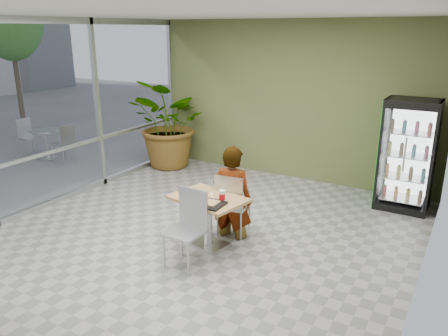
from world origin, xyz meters
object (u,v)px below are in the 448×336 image
Objects in this scene: dining_table at (209,211)px; seated_woman at (232,201)px; soda_cup at (222,196)px; cafeteria_tray at (207,203)px; chair_far at (231,201)px; chair_near at (189,221)px; beverage_fridge at (407,155)px; potted_plant at (171,124)px.

seated_woman is (0.11, 0.48, 0.01)m from dining_table.
soda_cup is 0.34× the size of cafeteria_tray.
chair_near is at bearing 76.62° from chair_far.
beverage_fridge reaches higher than cafeteria_tray.
chair_near reaches higher than dining_table.
soda_cup is (0.11, -0.45, 0.25)m from chair_far.
chair_far reaches higher than dining_table.
beverage_fridge is at bearing 53.51° from dining_table.
seated_woman is at bearing -39.12° from potted_plant.
cafeteria_tray is 0.25× the size of beverage_fridge.
chair_near is 1.01m from seated_woman.
beverage_fridge is at bearing 1.22° from potted_plant.
soda_cup is at bearing 96.45° from seated_woman.
seated_woman reaches higher than chair_near.
seated_woman reaches higher than soda_cup.
seated_woman reaches higher than dining_table.
cafeteria_tray is at bearing -121.82° from soda_cup.
soda_cup reaches higher than dining_table.
chair_near is at bearing -50.18° from potted_plant.
soda_cup is at bearing 96.41° from chair_far.
dining_table is at bearing 65.91° from chair_far.
soda_cup is 0.08× the size of beverage_fridge.
soda_cup is at bearing 58.18° from cafeteria_tray.
chair_near is at bearing -86.96° from dining_table.
cafeteria_tray is at bearing -63.33° from dining_table.
potted_plant reaches higher than chair_near.
seated_woman is at bearing 103.89° from soda_cup.
chair_near is 0.51× the size of potted_plant.
dining_table is 7.06× the size of soda_cup.
chair_near is 0.59m from soda_cup.
soda_cup is (0.24, -0.03, 0.29)m from dining_table.
soda_cup is 4.12m from potted_plant.
dining_table is 0.44m from chair_far.
potted_plant is (-2.88, 2.38, 0.41)m from chair_far.
potted_plant reaches higher than soda_cup.
soda_cup reaches higher than cafeteria_tray.
cafeteria_tray is (0.00, -0.71, 0.21)m from seated_woman.
chair_far reaches higher than soda_cup.
cafeteria_tray is 3.75m from beverage_fridge.
seated_woman is at bearing -130.35° from beverage_fridge.
beverage_fridge is (2.12, 3.44, 0.36)m from chair_near.
soda_cup is (0.21, 0.50, 0.23)m from chair_near.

